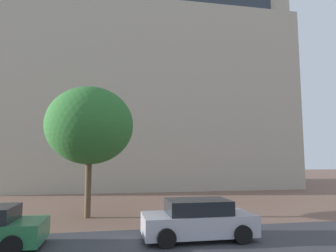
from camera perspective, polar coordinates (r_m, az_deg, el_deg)
The scene contains 4 objects.
ground_plane at distance 11.76m, azimuth -0.28°, elevation -20.66°, with size 120.00×120.00×0.00m, color brown.
landmark_building at distance 34.05m, azimuth -3.14°, elevation 7.33°, with size 28.46×14.69×37.90m.
car_silver at distance 11.41m, azimuth 5.80°, elevation -17.56°, with size 4.05×1.99×1.42m.
tree_curb_far at distance 15.65m, azimuth -14.83°, elevation 0.07°, with size 4.41×4.41×6.59m.
Camera 1 is at (-2.03, -1.20, 2.92)m, focal length 31.62 mm.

